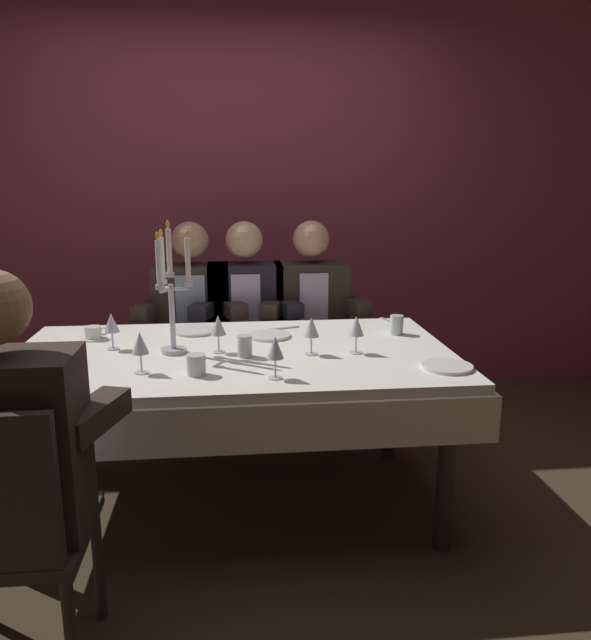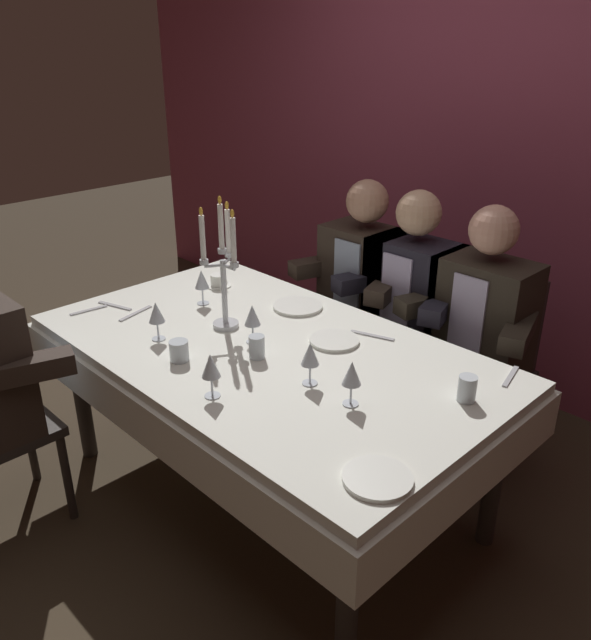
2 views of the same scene
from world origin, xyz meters
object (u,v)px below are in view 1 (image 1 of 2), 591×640
(wine_glass_3, at_px, (357,327))
(candelabra, at_px, (172,296))
(wine_glass_2, at_px, (276,349))
(wine_glass_5, at_px, (112,324))
(water_tumbler_0, at_px, (397,325))
(seated_diner_1, at_px, (193,310))
(dinner_plate_1, at_px, (195,330))
(seated_diner_0, at_px, (8,445))
(dinner_plate_2, at_px, (269,336))
(seated_diner_2, at_px, (246,309))
(water_tumbler_1, at_px, (246,346))
(dining_table, at_px, (235,377))
(wine_glass_0, at_px, (219,326))
(dinner_plate_0, at_px, (448,366))
(seated_diner_3, at_px, (311,308))
(coffee_cup_0, at_px, (94,333))
(wine_glass_1, at_px, (312,328))
(water_tumbler_2, at_px, (197,365))
(wine_glass_4, at_px, (141,344))

(wine_glass_3, bearing_deg, candelabra, 173.64)
(wine_glass_2, bearing_deg, wine_glass_5, 145.22)
(water_tumbler_0, distance_m, seated_diner_1, 1.22)
(dinner_plate_1, relative_size, seated_diner_0, 0.18)
(dinner_plate_2, bearing_deg, seated_diner_2, 97.87)
(water_tumbler_1, bearing_deg, dining_table, 118.31)
(dining_table, height_order, seated_diner_1, seated_diner_1)
(dinner_plate_1, xyz_separation_m, wine_glass_0, (0.12, -0.38, 0.11))
(dinner_plate_0, bearing_deg, seated_diner_3, 107.54)
(coffee_cup_0, bearing_deg, wine_glass_0, -25.98)
(candelabra, bearing_deg, dinner_plate_0, -17.02)
(wine_glass_1, height_order, water_tumbler_2, wine_glass_1)
(dinner_plate_1, bearing_deg, seated_diner_0, -110.37)
(wine_glass_2, bearing_deg, seated_diner_1, 106.68)
(wine_glass_0, bearing_deg, seated_diner_1, 100.39)
(wine_glass_5, bearing_deg, dinner_plate_2, 11.39)
(dining_table, xyz_separation_m, wine_glass_3, (0.53, -0.09, 0.23))
(wine_glass_4, bearing_deg, seated_diner_1, 83.71)
(seated_diner_3, bearing_deg, water_tumbler_2, -116.46)
(candelabra, height_order, wine_glass_1, candelabra)
(wine_glass_1, bearing_deg, wine_glass_5, 168.75)
(coffee_cup_0, distance_m, seated_diner_1, 0.75)
(wine_glass_1, distance_m, seated_diner_3, 0.99)
(wine_glass_1, height_order, water_tumbler_0, wine_glass_1)
(candelabra, relative_size, dinner_plate_2, 2.78)
(wine_glass_0, height_order, water_tumbler_1, wine_glass_0)
(wine_glass_1, xyz_separation_m, seated_diner_3, (0.12, 0.97, -0.12))
(wine_glass_0, distance_m, seated_diner_0, 1.06)
(dinner_plate_2, xyz_separation_m, wine_glass_1, (0.16, -0.31, 0.11))
(seated_diner_2, bearing_deg, wine_glass_2, -86.44)
(dinner_plate_2, relative_size, water_tumbler_2, 2.52)
(dinner_plate_0, xyz_separation_m, wine_glass_5, (-1.37, 0.42, 0.11))
(wine_glass_5, distance_m, seated_diner_1, 0.87)
(water_tumbler_2, height_order, coffee_cup_0, water_tumbler_2)
(wine_glass_2, distance_m, seated_diner_1, 1.34)
(dinner_plate_0, xyz_separation_m, coffee_cup_0, (-1.49, 0.61, 0.02))
(wine_glass_0, relative_size, wine_glass_2, 1.00)
(seated_diner_2, bearing_deg, seated_diner_3, 0.00)
(wine_glass_5, xyz_separation_m, seated_diner_2, (0.60, 0.80, -0.12))
(wine_glass_5, relative_size, water_tumbler_1, 1.78)
(dinner_plate_0, relative_size, seated_diner_3, 0.16)
(dinner_plate_1, height_order, seated_diner_1, seated_diner_1)
(dining_table, distance_m, water_tumbler_2, 0.38)
(coffee_cup_0, bearing_deg, water_tumbler_0, -2.34)
(dining_table, xyz_separation_m, seated_diner_0, (-0.65, -0.89, 0.11))
(wine_glass_3, bearing_deg, water_tumbler_0, 49.07)
(dinner_plate_1, distance_m, wine_glass_5, 0.45)
(seated_diner_0, distance_m, seated_diner_2, 1.91)
(dinner_plate_0, height_order, water_tumbler_2, water_tumbler_2)
(wine_glass_3, xyz_separation_m, wine_glass_4, (-0.88, -0.18, 0.00))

